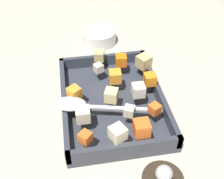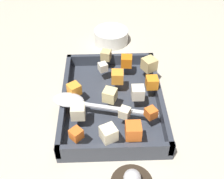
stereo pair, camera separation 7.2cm
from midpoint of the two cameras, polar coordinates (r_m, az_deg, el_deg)
The scene contains 19 objects.
ground_plane at distance 0.75m, azimuth 2.90°, elevation -4.48°, with size 4.00×4.00×0.00m, color #BCB29E.
baking_dish at distance 0.75m, azimuth 2.75°, elevation -2.68°, with size 0.34×0.25×0.05m.
carrot_chunk_mid_right at distance 0.74m, azimuth 10.65°, elevation 1.26°, with size 0.03×0.03×0.03m, color orange.
carrot_chunk_back_center at distance 0.81m, azimuth 5.46°, elevation 5.52°, with size 0.03×0.03×0.03m, color orange.
carrot_chunk_heap_top at distance 0.67m, azimuth 10.77°, elevation -4.71°, with size 0.02×0.02×0.02m, color orange.
carrot_chunk_corner_se at distance 0.62m, azimuth 7.58°, elevation -8.25°, with size 0.03×0.03×0.03m, color orange.
carrot_chunk_front_center at distance 0.72m, azimuth -4.66°, elevation -0.07°, with size 0.03×0.03×0.03m, color orange.
carrot_chunk_far_right at distance 0.62m, azimuth -3.76°, elevation -8.95°, with size 0.02×0.02×0.02m, color orange.
carrot_chunk_corner_nw at distance 0.75m, azimuth 3.82°, elevation 2.42°, with size 0.03×0.03×0.03m, color orange.
potato_chunk_far_left at distance 0.70m, azimuth 2.53°, elevation -1.25°, with size 0.03×0.03×0.03m, color #E0CC89.
potato_chunk_corner_ne at distance 0.83m, azimuth 1.30°, elevation 6.72°, with size 0.03×0.03×0.03m, color tan.
potato_chunk_mid_left at distance 0.66m, azimuth 5.64°, elevation -4.70°, with size 0.02×0.02×0.02m, color beige.
potato_chunk_heap_side at distance 0.66m, azimuth -3.64°, elevation -4.51°, with size 0.03×0.03×0.03m, color beige.
potato_chunk_near_spoon at distance 0.61m, azimuth 2.71°, elevation -8.83°, with size 0.03×0.03×0.03m, color beige.
potato_chunk_center at distance 0.80m, azimuth 9.93°, elevation 4.84°, with size 0.03×0.03×0.03m, color tan.
parsnip_chunk_under_handle at distance 0.79m, azimuth 0.79°, elevation 4.37°, with size 0.02×0.02×0.02m, color silver.
parsnip_chunk_near_right at distance 0.71m, azimuth 8.06°, elevation -0.82°, with size 0.03×0.03×0.03m, color silver.
serving_spoon at distance 0.69m, azimuth -4.59°, elevation -2.39°, with size 0.09×0.26×0.02m.
small_prep_bowl at distance 0.99m, azimuth 1.92°, elevation 10.42°, with size 0.12×0.12×0.05m, color silver.
Camera 2 is at (-0.52, 0.02, 0.54)m, focal length 46.23 mm.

